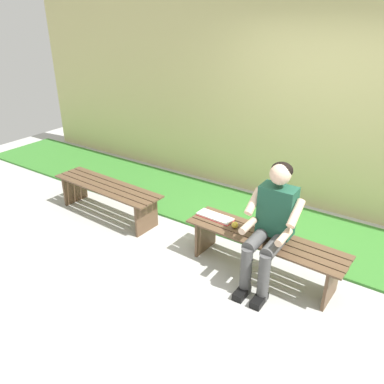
{
  "coord_description": "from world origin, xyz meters",
  "views": [
    {
      "loc": [
        -1.24,
        3.12,
        2.51
      ],
      "look_at": [
        0.77,
        0.15,
        0.79
      ],
      "focal_mm": 36.08,
      "sensor_mm": 36.0,
      "label": 1
    }
  ],
  "objects_px": {
    "bench_far": "(107,193)",
    "book_open": "(215,217)",
    "apple": "(235,225)",
    "bench_near": "(264,246)",
    "person_seated": "(271,223)"
  },
  "relations": [
    {
      "from": "bench_far",
      "to": "book_open",
      "type": "bearing_deg",
      "value": -177.89
    },
    {
      "from": "bench_far",
      "to": "book_open",
      "type": "relative_size",
      "value": 3.88
    },
    {
      "from": "bench_far",
      "to": "apple",
      "type": "distance_m",
      "value": 1.88
    },
    {
      "from": "bench_far",
      "to": "bench_near",
      "type": "bearing_deg",
      "value": 180.0
    },
    {
      "from": "bench_near",
      "to": "person_seated",
      "type": "distance_m",
      "value": 0.37
    },
    {
      "from": "apple",
      "to": "book_open",
      "type": "height_order",
      "value": "apple"
    },
    {
      "from": "bench_far",
      "to": "person_seated",
      "type": "xyz_separation_m",
      "value": [
        -2.3,
        0.1,
        0.35
      ]
    },
    {
      "from": "person_seated",
      "to": "apple",
      "type": "distance_m",
      "value": 0.48
    },
    {
      "from": "book_open",
      "to": "person_seated",
      "type": "bearing_deg",
      "value": 169.83
    },
    {
      "from": "bench_near",
      "to": "apple",
      "type": "relative_size",
      "value": 23.78
    },
    {
      "from": "bench_near",
      "to": "book_open",
      "type": "relative_size",
      "value": 4.01
    },
    {
      "from": "person_seated",
      "to": "book_open",
      "type": "xyz_separation_m",
      "value": [
        0.7,
        -0.16,
        -0.23
      ]
    },
    {
      "from": "person_seated",
      "to": "book_open",
      "type": "distance_m",
      "value": 0.76
    },
    {
      "from": "bench_far",
      "to": "book_open",
      "type": "distance_m",
      "value": 1.6
    },
    {
      "from": "apple",
      "to": "book_open",
      "type": "relative_size",
      "value": 0.17
    }
  ]
}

